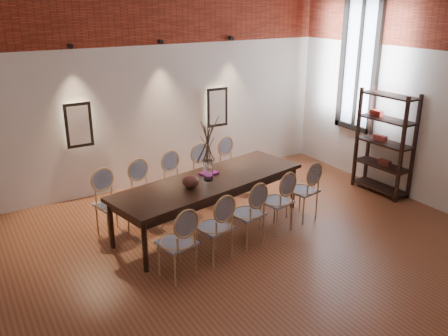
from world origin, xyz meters
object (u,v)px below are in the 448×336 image
chair_near_c (247,213)px  vase (208,170)px  chair_far_d (207,174)px  chair_near_e (302,190)px  chair_far_c (179,183)px  bowl (191,181)px  chair_near_d (276,201)px  book (209,173)px  dining_table (210,203)px  chair_near_a (177,242)px  chair_far_b (147,193)px  chair_far_a (111,204)px  chair_near_b (214,227)px  chair_far_e (233,166)px  shelving_rack (385,143)px

chair_near_c → vase: vase is taller
chair_near_c → chair_far_d: bearing=68.4°
chair_near_e → chair_far_c: same height
chair_near_c → bowl: 0.90m
chair_near_d → chair_far_d: same height
book → chair_near_d: bearing=-50.7°
dining_table → chair_near_d: (0.75, -0.62, 0.09)m
chair_near_a → chair_far_c: (0.86, 1.75, 0.00)m
chair_near_a → chair_far_b: bearing=68.4°
book → chair_far_d: bearing=63.5°
chair_near_c → chair_far_a: 1.95m
chair_near_c → chair_far_b: (-0.91, 1.37, 0.00)m
chair_far_b → book: 0.99m
chair_near_d → chair_far_a: bearing=139.8°
chair_near_e → chair_far_a: (-2.69, 0.99, 0.00)m
chair_near_e → chair_far_d: same height
chair_near_b → chair_far_e: (1.46, 1.88, 0.00)m
chair_near_d → chair_far_d: bearing=90.0°
book → chair_near_e: bearing=-28.6°
chair_far_a → chair_far_c: (1.18, 0.25, 0.00)m
chair_far_c → chair_near_b: bearing=68.4°
chair_far_d → book: size_ratio=3.62×
chair_near_d → chair_far_b: same height
chair_near_b → chair_far_a: size_ratio=1.00×
chair_far_e → book: size_ratio=3.62×
vase → chair_near_b: bearing=-114.6°
chair_near_e → chair_far_c: 1.95m
bowl → book: size_ratio=0.92×
vase → book: bearing=58.2°
dining_table → chair_near_e: bearing=-32.3°
chair_near_a → chair_far_a: bearing=90.0°
chair_near_c → chair_far_e: bearing=51.7°
chair_near_c → book: size_ratio=3.62×
chair_far_a → shelving_rack: 4.69m
chair_far_d → vase: bearing=50.1°
dining_table → chair_near_c: 0.77m
chair_far_d → chair_near_d: bearing=90.0°
chair_near_e → vase: vase is taller
chair_near_c → chair_far_c: 1.53m
chair_far_d → bowl: size_ratio=3.92×
dining_table → chair_far_a: size_ratio=3.22×
chair_far_c → book: bearing=101.9°
chair_near_a → chair_near_b: same height
chair_near_b → bowl: chair_near_b is taller
bowl → shelving_rack: (3.63, -0.22, 0.06)m
chair_far_b → chair_far_d: same height
chair_far_c → book: size_ratio=3.62×
chair_near_c → chair_far_b: size_ratio=1.00×
dining_table → shelving_rack: size_ratio=1.68×
chair_near_d → chair_far_e: (0.27, 1.63, 0.00)m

